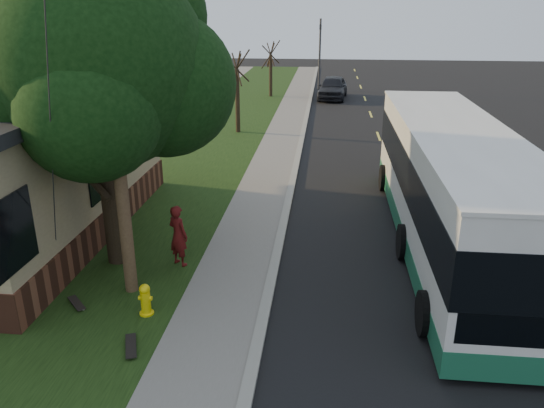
{
  "coord_description": "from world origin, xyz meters",
  "views": [
    {
      "loc": [
        1.23,
        -9.84,
        6.53
      ],
      "look_at": [
        -0.15,
        3.41,
        1.5
      ],
      "focal_mm": 35.0,
      "sensor_mm": 36.0,
      "label": 1
    }
  ],
  "objects_px": {
    "skateboard_main": "(131,346)",
    "traffic_signal": "(320,50)",
    "transit_bus": "(451,184)",
    "fire_hydrant": "(145,300)",
    "distant_car": "(333,87)",
    "leafy_tree": "(101,65)",
    "utility_pole": "(112,100)",
    "skateboard_spare": "(77,303)",
    "bare_tree_near": "(237,93)",
    "bare_tree_far": "(271,70)",
    "dumpster": "(32,223)",
    "skateboarder": "(178,235)"
  },
  "relations": [
    {
      "from": "distant_car",
      "to": "fire_hydrant",
      "type": "bearing_deg",
      "value": -92.49
    },
    {
      "from": "leafy_tree",
      "to": "skateboard_main",
      "type": "xyz_separation_m",
      "value": [
        1.67,
        -3.92,
        -5.04
      ]
    },
    {
      "from": "traffic_signal",
      "to": "skateboard_spare",
      "type": "distance_m",
      "value": 34.3
    },
    {
      "from": "utility_pole",
      "to": "transit_bus",
      "type": "relative_size",
      "value": 0.71
    },
    {
      "from": "leafy_tree",
      "to": "skateboard_spare",
      "type": "height_order",
      "value": "leafy_tree"
    },
    {
      "from": "bare_tree_far",
      "to": "dumpster",
      "type": "relative_size",
      "value": 2.43
    },
    {
      "from": "fire_hydrant",
      "to": "bare_tree_near",
      "type": "bearing_deg",
      "value": 92.86
    },
    {
      "from": "utility_pole",
      "to": "skateboarder",
      "type": "bearing_deg",
      "value": 60.93
    },
    {
      "from": "utility_pole",
      "to": "distant_car",
      "type": "relative_size",
      "value": 1.9
    },
    {
      "from": "bare_tree_near",
      "to": "bare_tree_far",
      "type": "bearing_deg",
      "value": 87.61
    },
    {
      "from": "transit_bus",
      "to": "fire_hydrant",
      "type": "bearing_deg",
      "value": -147.99
    },
    {
      "from": "fire_hydrant",
      "to": "transit_bus",
      "type": "distance_m",
      "value": 8.79
    },
    {
      "from": "bare_tree_near",
      "to": "transit_bus",
      "type": "height_order",
      "value": "bare_tree_near"
    },
    {
      "from": "transit_bus",
      "to": "skateboard_main",
      "type": "relative_size",
      "value": 14.82
    },
    {
      "from": "skateboard_spare",
      "to": "distant_car",
      "type": "relative_size",
      "value": 0.14
    },
    {
      "from": "utility_pole",
      "to": "transit_bus",
      "type": "xyz_separation_m",
      "value": [
        8.07,
        3.61,
        -2.8
      ]
    },
    {
      "from": "fire_hydrant",
      "to": "distant_car",
      "type": "bearing_deg",
      "value": 81.97
    },
    {
      "from": "skateboarder",
      "to": "dumpster",
      "type": "bearing_deg",
      "value": 20.0
    },
    {
      "from": "bare_tree_near",
      "to": "traffic_signal",
      "type": "height_order",
      "value": "traffic_signal"
    },
    {
      "from": "transit_bus",
      "to": "skateboard_main",
      "type": "xyz_separation_m",
      "value": [
        -7.26,
        -5.87,
        -1.7
      ]
    },
    {
      "from": "skateboard_spare",
      "to": "utility_pole",
      "type": "bearing_deg",
      "value": 38.88
    },
    {
      "from": "leafy_tree",
      "to": "bare_tree_far",
      "type": "relative_size",
      "value": 1.94
    },
    {
      "from": "utility_pole",
      "to": "leafy_tree",
      "type": "xyz_separation_m",
      "value": [
        -0.87,
        1.66,
        0.54
      ]
    },
    {
      "from": "utility_pole",
      "to": "transit_bus",
      "type": "bearing_deg",
      "value": 24.1
    },
    {
      "from": "transit_bus",
      "to": "distant_car",
      "type": "distance_m",
      "value": 25.4
    },
    {
      "from": "transit_bus",
      "to": "utility_pole",
      "type": "bearing_deg",
      "value": -155.9
    },
    {
      "from": "skateboard_main",
      "to": "fire_hydrant",
      "type": "bearing_deg",
      "value": 94.49
    },
    {
      "from": "utility_pole",
      "to": "distant_car",
      "type": "height_order",
      "value": "utility_pole"
    },
    {
      "from": "utility_pole",
      "to": "bare_tree_far",
      "type": "height_order",
      "value": "utility_pole"
    },
    {
      "from": "fire_hydrant",
      "to": "distant_car",
      "type": "distance_m",
      "value": 30.08
    },
    {
      "from": "traffic_signal",
      "to": "skateboard_main",
      "type": "relative_size",
      "value": 6.41
    },
    {
      "from": "distant_car",
      "to": "transit_bus",
      "type": "bearing_deg",
      "value": -77.32
    },
    {
      "from": "utility_pole",
      "to": "skateboarder",
      "type": "xyz_separation_m",
      "value": [
        0.81,
        1.45,
        -3.73
      ]
    },
    {
      "from": "utility_pole",
      "to": "bare_tree_near",
      "type": "height_order",
      "value": "utility_pole"
    },
    {
      "from": "fire_hydrant",
      "to": "transit_bus",
      "type": "height_order",
      "value": "transit_bus"
    },
    {
      "from": "fire_hydrant",
      "to": "bare_tree_far",
      "type": "height_order",
      "value": "bare_tree_far"
    },
    {
      "from": "utility_pole",
      "to": "skateboard_spare",
      "type": "xyz_separation_m",
      "value": [
        -1.01,
        -0.81,
        -4.51
      ]
    },
    {
      "from": "distant_car",
      "to": "leafy_tree",
      "type": "bearing_deg",
      "value": -96.47
    },
    {
      "from": "traffic_signal",
      "to": "bare_tree_near",
      "type": "bearing_deg",
      "value": -104.04
    },
    {
      "from": "utility_pole",
      "to": "skateboarder",
      "type": "relative_size",
      "value": 5.48
    },
    {
      "from": "skateboard_spare",
      "to": "distant_car",
      "type": "distance_m",
      "value": 30.2
    },
    {
      "from": "traffic_signal",
      "to": "skateboarder",
      "type": "bearing_deg",
      "value": -95.43
    },
    {
      "from": "leafy_tree",
      "to": "transit_bus",
      "type": "distance_m",
      "value": 9.73
    },
    {
      "from": "leafy_tree",
      "to": "skateboarder",
      "type": "distance_m",
      "value": 4.59
    },
    {
      "from": "bare_tree_near",
      "to": "distant_car",
      "type": "xyz_separation_m",
      "value": [
        5.1,
        11.79,
        -1.34
      ]
    },
    {
      "from": "transit_bus",
      "to": "distant_car",
      "type": "relative_size",
      "value": 2.66
    },
    {
      "from": "leafy_tree",
      "to": "distant_car",
      "type": "distance_m",
      "value": 28.08
    },
    {
      "from": "skateboard_main",
      "to": "traffic_signal",
      "type": "bearing_deg",
      "value": 85.14
    },
    {
      "from": "skateboard_main",
      "to": "utility_pole",
      "type": "bearing_deg",
      "value": 109.57
    },
    {
      "from": "bare_tree_near",
      "to": "skateboard_main",
      "type": "bearing_deg",
      "value": -87.03
    }
  ]
}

